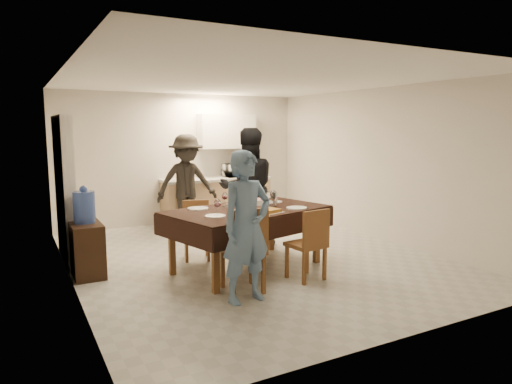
% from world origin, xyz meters
% --- Properties ---
extents(floor, '(5.00, 6.00, 0.02)m').
position_xyz_m(floor, '(0.00, 0.00, 0.00)').
color(floor, beige).
rests_on(floor, ground).
extents(ceiling, '(5.00, 6.00, 0.02)m').
position_xyz_m(ceiling, '(0.00, 0.00, 2.60)').
color(ceiling, white).
rests_on(ceiling, wall_back).
extents(wall_back, '(5.00, 0.02, 2.60)m').
position_xyz_m(wall_back, '(0.00, 3.00, 1.30)').
color(wall_back, beige).
rests_on(wall_back, floor).
extents(wall_front, '(5.00, 0.02, 2.60)m').
position_xyz_m(wall_front, '(0.00, -3.00, 1.30)').
color(wall_front, beige).
rests_on(wall_front, floor).
extents(wall_left, '(0.02, 6.00, 2.60)m').
position_xyz_m(wall_left, '(-2.50, 0.00, 1.30)').
color(wall_left, beige).
rests_on(wall_left, floor).
extents(wall_right, '(0.02, 6.00, 2.60)m').
position_xyz_m(wall_right, '(2.50, 0.00, 1.30)').
color(wall_right, beige).
rests_on(wall_right, floor).
extents(stub_partition, '(0.15, 1.40, 2.10)m').
position_xyz_m(stub_partition, '(-2.42, 1.20, 1.05)').
color(stub_partition, white).
rests_on(stub_partition, floor).
extents(kitchen_base_cabinet, '(2.20, 0.60, 0.86)m').
position_xyz_m(kitchen_base_cabinet, '(0.60, 2.68, 0.43)').
color(kitchen_base_cabinet, '#A38161').
rests_on(kitchen_base_cabinet, floor).
extents(kitchen_worktop, '(2.24, 0.64, 0.05)m').
position_xyz_m(kitchen_worktop, '(0.60, 2.68, 0.89)').
color(kitchen_worktop, '#B9B9B4').
rests_on(kitchen_worktop, kitchen_base_cabinet).
extents(upper_cabinet, '(1.20, 0.34, 0.70)m').
position_xyz_m(upper_cabinet, '(0.90, 2.82, 1.85)').
color(upper_cabinet, white).
rests_on(upper_cabinet, wall_back).
extents(dining_table, '(2.38, 1.74, 0.83)m').
position_xyz_m(dining_table, '(-0.29, -0.44, 0.80)').
color(dining_table, black).
rests_on(dining_table, floor).
extents(chair_near_left, '(0.51, 0.51, 0.55)m').
position_xyz_m(chair_near_left, '(-0.74, -1.28, 0.62)').
color(chair_near_left, brown).
rests_on(chair_near_left, floor).
extents(chair_near_right, '(0.46, 0.47, 0.50)m').
position_xyz_m(chair_near_right, '(0.16, -1.27, 0.56)').
color(chair_near_right, brown).
rests_on(chair_near_right, floor).
extents(chair_far_left, '(0.49, 0.50, 0.46)m').
position_xyz_m(chair_far_left, '(-0.74, 0.23, 0.52)').
color(chair_far_left, brown).
rests_on(chair_far_left, floor).
extents(chair_far_right, '(0.45, 0.46, 0.46)m').
position_xyz_m(chair_far_right, '(0.16, 0.23, 0.52)').
color(chair_far_right, brown).
rests_on(chair_far_right, floor).
extents(console, '(0.38, 0.75, 0.70)m').
position_xyz_m(console, '(-2.28, 0.32, 0.35)').
color(console, black).
rests_on(console, floor).
extents(water_jug, '(0.27, 0.27, 0.41)m').
position_xyz_m(water_jug, '(-2.28, 0.32, 0.90)').
color(water_jug, '#3A57AF').
rests_on(water_jug, console).
extents(wine_bottle, '(0.09, 0.09, 0.34)m').
position_xyz_m(wine_bottle, '(-0.34, -0.39, 1.00)').
color(wine_bottle, black).
rests_on(wine_bottle, dining_table).
extents(water_pitcher, '(0.14, 0.14, 0.21)m').
position_xyz_m(water_pitcher, '(0.06, -0.49, 0.94)').
color(water_pitcher, white).
rests_on(water_pitcher, dining_table).
extents(savoury_tart, '(0.43, 0.37, 0.05)m').
position_xyz_m(savoury_tart, '(-0.19, -0.82, 0.86)').
color(savoury_tart, gold).
rests_on(savoury_tart, dining_table).
extents(salad_bowl, '(0.20, 0.20, 0.08)m').
position_xyz_m(salad_bowl, '(0.01, -0.26, 0.87)').
color(salad_bowl, white).
rests_on(salad_bowl, dining_table).
extents(mushroom_dish, '(0.21, 0.21, 0.04)m').
position_xyz_m(mushroom_dish, '(-0.34, -0.16, 0.85)').
color(mushroom_dish, white).
rests_on(mushroom_dish, dining_table).
extents(wine_glass_a, '(0.09, 0.09, 0.21)m').
position_xyz_m(wine_glass_a, '(-0.84, -0.69, 0.94)').
color(wine_glass_a, white).
rests_on(wine_glass_a, dining_table).
extents(wine_glass_b, '(0.09, 0.09, 0.19)m').
position_xyz_m(wine_glass_b, '(0.26, -0.19, 0.93)').
color(wine_glass_b, white).
rests_on(wine_glass_b, dining_table).
extents(wine_glass_c, '(0.09, 0.09, 0.20)m').
position_xyz_m(wine_glass_c, '(-0.49, -0.14, 0.93)').
color(wine_glass_c, white).
rests_on(wine_glass_c, dining_table).
extents(plate_near_left, '(0.26, 0.26, 0.01)m').
position_xyz_m(plate_near_left, '(-0.89, -0.74, 0.84)').
color(plate_near_left, white).
rests_on(plate_near_left, dining_table).
extents(plate_near_right, '(0.28, 0.28, 0.02)m').
position_xyz_m(plate_near_right, '(0.31, -0.74, 0.84)').
color(plate_near_right, white).
rests_on(plate_near_right, dining_table).
extents(plate_far_left, '(0.28, 0.28, 0.02)m').
position_xyz_m(plate_far_left, '(-0.89, -0.14, 0.84)').
color(plate_far_left, white).
rests_on(plate_far_left, dining_table).
extents(plate_far_right, '(0.24, 0.24, 0.01)m').
position_xyz_m(plate_far_right, '(0.31, -0.14, 0.84)').
color(plate_far_right, white).
rests_on(plate_far_right, dining_table).
extents(microwave, '(0.50, 0.34, 0.27)m').
position_xyz_m(microwave, '(1.05, 2.68, 1.05)').
color(microwave, white).
rests_on(microwave, kitchen_worktop).
extents(person_near, '(0.66, 0.48, 1.69)m').
position_xyz_m(person_near, '(-0.84, -1.49, 0.84)').
color(person_near, '#5B7CA4').
rests_on(person_near, floor).
extents(person_far, '(1.11, 0.97, 1.92)m').
position_xyz_m(person_far, '(0.26, 0.61, 0.96)').
color(person_far, black).
rests_on(person_far, floor).
extents(person_kitchen, '(1.17, 0.67, 1.81)m').
position_xyz_m(person_kitchen, '(-0.20, 2.23, 0.90)').
color(person_kitchen, black).
rests_on(person_kitchen, floor).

